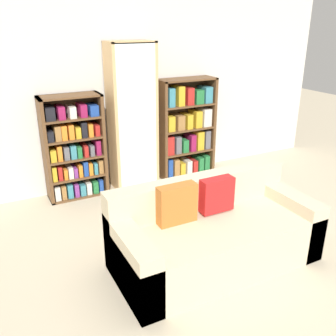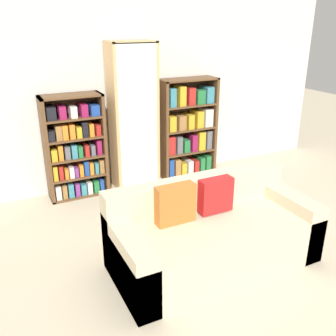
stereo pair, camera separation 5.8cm
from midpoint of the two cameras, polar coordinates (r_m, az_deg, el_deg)
The scene contains 7 objects.
ground_plane at distance 3.47m, azimuth 11.34°, elevation -16.77°, with size 16.00×16.00×0.00m, color beige.
wall_back at distance 5.10m, azimuth -6.36°, elevation 12.64°, with size 6.26×0.06×2.70m.
couch at distance 3.53m, azimuth 6.47°, elevation -10.03°, with size 1.87×0.84×0.80m.
bookshelf_left at distance 4.84m, azimuth -14.49°, elevation 2.73°, with size 0.74×0.32×1.31m.
display_cabinet at distance 4.95m, azimuth -5.83°, elevation 7.57°, with size 0.59×0.36×1.90m.
bookshelf_right at distance 5.38m, azimuth 2.46°, elevation 5.81°, with size 0.82×0.32×1.40m.
wine_bottle at distance 4.61m, azimuth 6.75°, elevation -3.95°, with size 0.07×0.07×0.38m.
Camera 1 is at (-1.83, -2.06, 2.13)m, focal length 40.00 mm.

